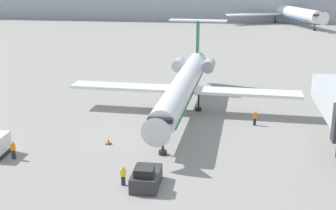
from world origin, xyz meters
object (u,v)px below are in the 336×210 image
at_px(worker_on_apron, 13,150).
at_px(traffic_cone_left, 108,141).
at_px(worker_by_wing, 255,118).
at_px(pushback_tug, 146,178).
at_px(worker_near_tug, 123,175).
at_px(airplane_main, 184,85).
at_px(airplane_parked_far_left, 285,11).

relative_size(worker_on_apron, traffic_cone_left, 2.78).
bearing_deg(worker_by_wing, pushback_tug, -120.45).
height_order(worker_near_tug, worker_on_apron, worker_on_apron).
height_order(worker_near_tug, worker_by_wing, worker_by_wing).
bearing_deg(traffic_cone_left, worker_near_tug, -68.16).
bearing_deg(pushback_tug, airplane_main, 86.86).
relative_size(airplane_main, worker_on_apron, 18.08).
bearing_deg(airplane_main, pushback_tug, -93.14).
bearing_deg(traffic_cone_left, airplane_parked_far_left, 74.57).
xyz_separation_m(worker_by_wing, traffic_cone_left, (-15.10, -7.80, -0.60)).
xyz_separation_m(airplane_main, worker_by_wing, (8.56, -3.83, -2.55)).
bearing_deg(pushback_tug, worker_on_apron, 163.80).
bearing_deg(worker_on_apron, airplane_main, 48.48).
distance_m(pushback_tug, traffic_cone_left, 10.23).
bearing_deg(airplane_parked_far_left, worker_by_wing, -97.89).
xyz_separation_m(pushback_tug, worker_on_apron, (-13.40, 3.89, 0.19)).
xyz_separation_m(airplane_main, traffic_cone_left, (-6.54, -11.62, -3.15)).
relative_size(pushback_tug, worker_by_wing, 2.18).
xyz_separation_m(airplane_main, worker_on_apron, (-14.51, -16.39, -2.51)).
height_order(pushback_tug, airplane_parked_far_left, airplane_parked_far_left).
height_order(worker_by_wing, airplane_parked_far_left, airplane_parked_far_left).
distance_m(airplane_main, airplane_parked_far_left, 92.93).
xyz_separation_m(worker_on_apron, traffic_cone_left, (7.97, 4.76, -0.64)).
xyz_separation_m(worker_near_tug, worker_by_wing, (11.58, 16.56, 0.01)).
height_order(worker_by_wing, traffic_cone_left, worker_by_wing).
relative_size(pushback_tug, airplane_parked_far_left, 0.10).
height_order(worker_on_apron, airplane_parked_far_left, airplane_parked_far_left).
distance_m(worker_by_wing, traffic_cone_left, 17.00).
bearing_deg(traffic_cone_left, pushback_tug, -57.92).
relative_size(worker_near_tug, worker_by_wing, 0.99).
xyz_separation_m(pushback_tug, airplane_parked_far_left, (22.73, 110.66, 2.82)).
distance_m(worker_on_apron, airplane_parked_far_left, 112.75).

